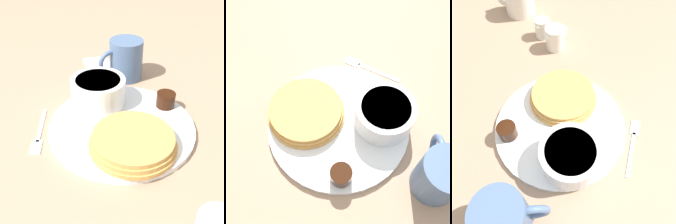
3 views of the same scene
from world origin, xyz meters
The scene contains 9 objects.
ground_plane centered at (0.00, 0.00, 0.00)m, with size 4.00×4.00×0.00m, color #9E7F66.
plate centered at (0.00, 0.00, 0.01)m, with size 0.29×0.29×0.01m.
pancake_stack centered at (-0.07, -0.01, 0.03)m, with size 0.16×0.16×0.03m.
bowl centered at (0.08, 0.04, 0.04)m, with size 0.12×0.12×0.06m.
syrup_cup centered at (0.06, -0.10, 0.03)m, with size 0.04×0.04×0.03m.
butter_ramekin centered at (0.10, 0.04, 0.03)m, with size 0.05×0.05×0.04m.
coffee_mug centered at (0.21, -0.03, 0.05)m, with size 0.08×0.11×0.10m.
fork centered at (-0.01, 0.16, 0.00)m, with size 0.14×0.02×0.00m.
napkin centered at (0.29, 0.04, 0.00)m, with size 0.10×0.09×0.00m.
Camera 1 is at (-0.43, 0.05, 0.36)m, focal length 45.00 mm.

